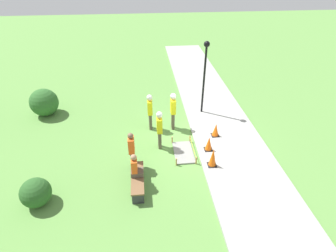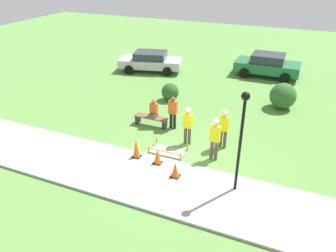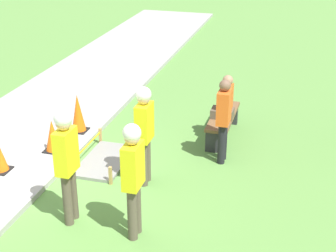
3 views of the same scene
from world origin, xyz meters
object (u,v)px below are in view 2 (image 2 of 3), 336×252
Objects in this scene: traffic_cone_sidewalk_edge at (175,170)px; worker_supervisor at (188,123)px; park_bench at (151,119)px; parked_car_green at (267,65)px; parked_car_silver at (151,61)px; traffic_cone_near_patch at (136,148)px; traffic_cone_far_patch at (157,156)px; person_seated_on_bench at (154,110)px; lamppost_near at (242,128)px; bystander_in_orange_shirt at (173,111)px; worker_assistant at (215,135)px; worker_trainee at (224,125)px.

traffic_cone_sidewalk_edge is 0.35× the size of worker_supervisor.
parked_car_green is at bearing 67.78° from park_bench.
park_bench is 8.54m from parked_car_silver.
traffic_cone_near_patch reaches higher than traffic_cone_far_patch.
traffic_cone_sidewalk_edge is at bearing -54.07° from person_seated_on_bench.
lamppost_near is at bearing -34.27° from park_bench.
worker_supervisor is 1.62m from bystander_in_orange_shirt.
person_seated_on_bench is at bearing 153.75° from worker_assistant.
worker_supervisor is (0.50, 2.00, 0.63)m from traffic_cone_far_patch.
parked_car_silver is (-5.48, 10.60, 0.30)m from traffic_cone_far_patch.
traffic_cone_far_patch is at bearing -100.23° from parked_car_green.
worker_trainee is at bearing -16.90° from bystander_in_orange_shirt.
worker_supervisor is 10.87m from parked_car_green.
worker_supervisor is (1.47, 1.92, 0.55)m from traffic_cone_near_patch.
person_seated_on_bench is at bearing 118.01° from traffic_cone_far_patch.
lamppost_near is at bearing -52.59° from worker_assistant.
worker_assistant is (0.93, 1.81, 0.70)m from traffic_cone_sidewalk_edge.
traffic_cone_sidewalk_edge is at bearing -79.50° from worker_supervisor.
worker_assistant is at bearing -35.98° from bystander_in_orange_shirt.
bystander_in_orange_shirt reaches higher than park_bench.
person_seated_on_bench is 2.33m from worker_supervisor.
traffic_cone_far_patch is at bearing 150.84° from traffic_cone_sidewalk_edge.
parked_car_green reaches higher than traffic_cone_sidewalk_edge.
parked_car_silver is 1.11× the size of parked_car_green.
person_seated_on_bench is (0.12, 0.05, 0.50)m from park_bench.
traffic_cone_near_patch is 13.05m from parked_car_green.
parked_car_silver is (-3.88, 7.60, -0.12)m from person_seated_on_bench.
parked_car_green is (1.31, 13.26, 0.38)m from traffic_cone_sidewalk_edge.
bystander_in_orange_shirt is at bearing 7.99° from person_seated_on_bench.
traffic_cone_sidewalk_edge is 0.34× the size of worker_trainee.
worker_assistant is 0.44× the size of parked_car_green.
parked_car_green reaches higher than traffic_cone_far_patch.
lamppost_near is at bearing 4.36° from traffic_cone_sidewalk_edge.
traffic_cone_near_patch is 0.22× the size of lamppost_near.
worker_trainee reaches higher than worker_supervisor.
worker_supervisor is at bearing -99.51° from parked_car_green.
park_bench is 0.93× the size of worker_supervisor.
bystander_in_orange_shirt reaches higher than traffic_cone_far_patch.
person_seated_on_bench is 10.47m from parked_car_green.
lamppost_near is (4.75, -3.37, 1.66)m from person_seated_on_bench.
bystander_in_orange_shirt is at bearing 135.65° from worker_supervisor.
traffic_cone_near_patch is 0.50× the size of bystander_in_orange_shirt.
worker_assistant is (3.49, -1.72, 0.27)m from person_seated_on_bench.
traffic_cone_near_patch is 0.49× the size of park_bench.
parked_car_silver is at bearing -164.77° from parked_car_green.
traffic_cone_near_patch is 0.17× the size of parked_car_silver.
park_bench is 3.82m from worker_trainee.
park_bench is at bearing -78.10° from parked_car_silver.
parked_car_green is at bearing 1.02° from parked_car_silver.
worker_assistant is 0.51× the size of lamppost_near.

